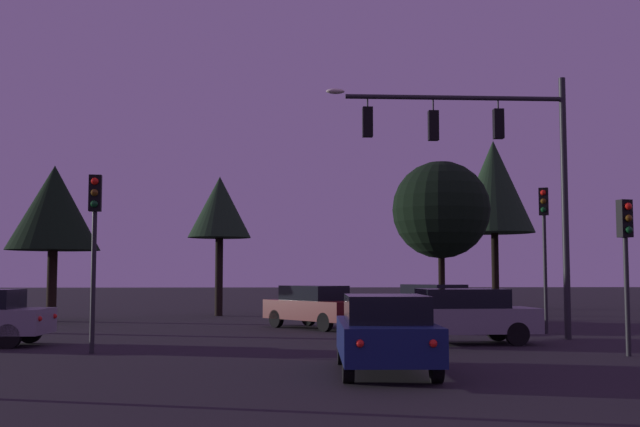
# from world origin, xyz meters

# --- Properties ---
(ground_plane) EXTENTS (168.00, 168.00, 0.00)m
(ground_plane) POSITION_xyz_m (0.00, 24.50, 0.00)
(ground_plane) COLOR black
(ground_plane) RESTS_ON ground
(traffic_signal_mast_arm) EXTENTS (7.29, 0.40, 7.89)m
(traffic_signal_mast_arm) POSITION_xyz_m (4.66, 16.34, 5.52)
(traffic_signal_mast_arm) COLOR #232326
(traffic_signal_mast_arm) RESTS_ON ground
(traffic_light_corner_left) EXTENTS (0.34, 0.38, 3.70)m
(traffic_light_corner_left) POSITION_xyz_m (6.55, 11.57, 2.64)
(traffic_light_corner_left) COLOR #232326
(traffic_light_corner_left) RESTS_ON ground
(traffic_light_corner_right) EXTENTS (0.37, 0.39, 4.76)m
(traffic_light_corner_right) POSITION_xyz_m (6.98, 18.53, 3.35)
(traffic_light_corner_right) COLOR #232326
(traffic_light_corner_right) RESTS_ON ground
(traffic_light_median) EXTENTS (0.33, 0.37, 4.38)m
(traffic_light_median) POSITION_xyz_m (-6.25, 12.86, 3.10)
(traffic_light_median) COLOR #232326
(traffic_light_median) RESTS_ON ground
(car_nearside_lane) EXTENTS (1.94, 4.41, 1.52)m
(car_nearside_lane) POSITION_xyz_m (0.40, 8.75, 0.79)
(car_nearside_lane) COLOR #0F1947
(car_nearside_lane) RESTS_ON ground
(car_crossing_right) EXTENTS (4.48, 2.04, 1.52)m
(car_crossing_right) POSITION_xyz_m (3.28, 14.98, 0.80)
(car_crossing_right) COLOR gray
(car_crossing_right) RESTS_ON ground
(car_far_lane) EXTENTS (3.87, 4.29, 1.52)m
(car_far_lane) POSITION_xyz_m (-0.40, 21.35, 0.79)
(car_far_lane) COLOR #4C0F0F
(car_far_lane) RESTS_ON ground
(car_parked_lot) EXTENTS (3.69, 4.61, 1.52)m
(car_parked_lot) POSITION_xyz_m (4.53, 24.37, 0.80)
(car_parked_lot) COLOR #473828
(car_parked_lot) RESTS_ON ground
(tree_behind_sign) EXTENTS (4.68, 4.68, 7.36)m
(tree_behind_sign) POSITION_xyz_m (6.03, 30.34, 5.01)
(tree_behind_sign) COLOR black
(tree_behind_sign) RESTS_ON ground
(tree_left_far) EXTENTS (2.95, 2.95, 6.51)m
(tree_left_far) POSITION_xyz_m (-4.53, 29.97, 5.01)
(tree_left_far) COLOR black
(tree_left_far) RESTS_ON ground
(tree_center_horizon) EXTENTS (4.51, 4.51, 9.53)m
(tree_center_horizon) POSITION_xyz_m (10.43, 36.81, 6.86)
(tree_center_horizon) COLOR black
(tree_center_horizon) RESTS_ON ground
(tree_lot_edge) EXTENTS (3.79, 3.79, 6.43)m
(tree_lot_edge) POSITION_xyz_m (-11.02, 25.97, 4.64)
(tree_lot_edge) COLOR black
(tree_lot_edge) RESTS_ON ground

